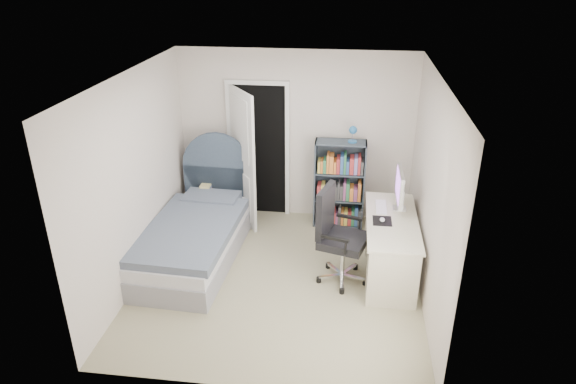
# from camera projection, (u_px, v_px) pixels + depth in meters

# --- Properties ---
(room_shell) EXTENTS (3.50, 3.70, 2.60)m
(room_shell) POSITION_uv_depth(u_px,v_px,m) (278.00, 187.00, 5.85)
(room_shell) COLOR gray
(room_shell) RESTS_ON ground
(door) EXTENTS (0.92, 0.70, 2.06)m
(door) POSITION_uv_depth(u_px,v_px,m) (248.00, 154.00, 7.42)
(door) COLOR black
(door) RESTS_ON ground
(bed) EXTENTS (1.16, 2.29, 1.38)m
(bed) POSITION_uv_depth(u_px,v_px,m) (197.00, 234.00, 6.75)
(bed) COLOR gray
(bed) RESTS_ON ground
(nightstand) EXTENTS (0.41, 0.41, 0.60)m
(nightstand) POSITION_uv_depth(u_px,v_px,m) (209.00, 197.00, 7.59)
(nightstand) COLOR tan
(nightstand) RESTS_ON ground
(floor_lamp) EXTENTS (0.18, 0.18, 1.24)m
(floor_lamp) POSITION_uv_depth(u_px,v_px,m) (235.00, 188.00, 7.63)
(floor_lamp) COLOR silver
(floor_lamp) RESTS_ON ground
(bookcase) EXTENTS (0.72, 0.31, 1.53)m
(bookcase) POSITION_uv_depth(u_px,v_px,m) (340.00, 188.00, 7.43)
(bookcase) COLOR #3A454F
(bookcase) RESTS_ON ground
(desk) EXTENTS (0.62, 1.54, 1.26)m
(desk) POSITION_uv_depth(u_px,v_px,m) (390.00, 243.00, 6.34)
(desk) COLOR beige
(desk) RESTS_ON ground
(office_chair) EXTENTS (0.66, 0.68, 1.20)m
(office_chair) POSITION_uv_depth(u_px,v_px,m) (336.00, 231.00, 6.12)
(office_chair) COLOR silver
(office_chair) RESTS_ON ground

